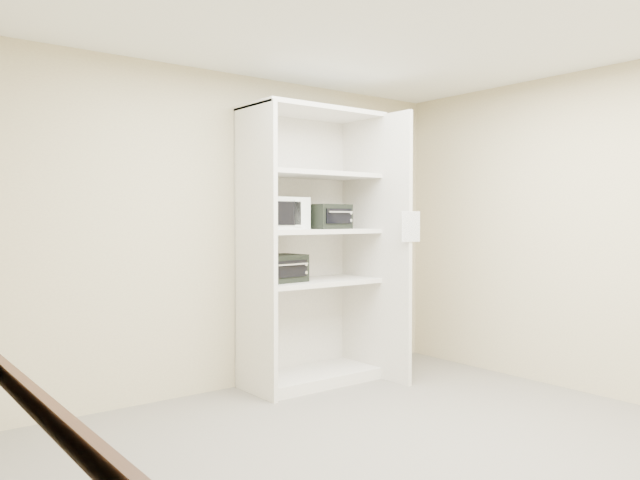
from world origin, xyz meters
TOP-DOWN VIEW (x-y plane):
  - floor at (0.00, 0.00)m, footprint 4.50×4.00m
  - ceiling at (0.00, 0.00)m, footprint 4.50×4.00m
  - wall_back at (0.00, 2.00)m, footprint 4.50×0.02m
  - wall_right at (2.25, 0.00)m, footprint 0.02×4.00m
  - shelving_unit at (0.67, 1.70)m, footprint 1.24×0.92m
  - microwave at (0.29, 1.76)m, footprint 0.47×0.37m
  - toaster_oven_upper at (0.75, 1.66)m, footprint 0.41×0.33m
  - toaster_oven_lower at (0.28, 1.72)m, footprint 0.45×0.36m
  - paper_sign at (1.22, 1.07)m, footprint 0.20×0.02m

SIDE VIEW (x-z plane):
  - floor at x=0.00m, z-range -0.01..0.01m
  - toaster_oven_lower at x=0.28m, z-range 0.92..1.15m
  - shelving_unit at x=0.67m, z-range -0.08..2.34m
  - wall_back at x=0.00m, z-range 0.00..2.70m
  - wall_right at x=2.25m, z-range 0.00..2.70m
  - paper_sign at x=1.22m, z-range 1.26..1.52m
  - toaster_oven_upper at x=0.75m, z-range 1.37..1.59m
  - microwave at x=0.29m, z-range 1.37..1.64m
  - ceiling at x=0.00m, z-range 2.70..2.71m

